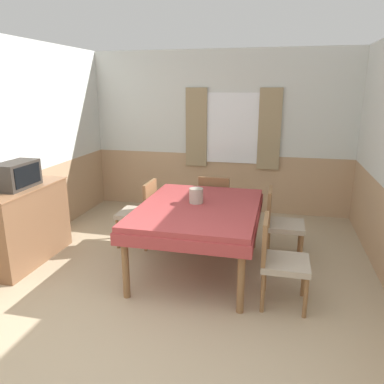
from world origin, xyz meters
TOP-DOWN VIEW (x-y plane):
  - wall_back at (0.01, 4.12)m, footprint 4.65×0.10m
  - wall_left at (-2.15, 2.05)m, footprint 0.05×4.50m
  - dining_table at (0.15, 1.87)m, footprint 1.32×1.70m
  - chair_right_far at (1.04, 2.39)m, footprint 0.44×0.44m
  - chair_left_far at (-0.73, 2.39)m, footprint 0.44×0.44m
  - chair_right_near at (1.04, 1.36)m, footprint 0.44×0.44m
  - chair_head_window at (0.15, 2.95)m, footprint 0.44×0.44m
  - sideboard at (-1.88, 1.61)m, footprint 0.46×1.20m
  - tv at (-1.90, 1.59)m, footprint 0.29×0.52m
  - vase at (0.10, 1.97)m, footprint 0.16×0.16m

SIDE VIEW (x-z plane):
  - sideboard at x=-1.88m, z-range 0.01..0.92m
  - chair_right_far at x=1.04m, z-range 0.04..0.90m
  - chair_left_far at x=-0.73m, z-range 0.04..0.90m
  - chair_right_near at x=1.04m, z-range 0.04..0.90m
  - chair_head_window at x=0.15m, z-range 0.04..0.90m
  - dining_table at x=0.15m, z-range 0.28..1.05m
  - vase at x=0.10m, z-range 0.76..0.93m
  - tv at x=-1.90m, z-range 0.91..1.21m
  - wall_left at x=-2.15m, z-range 0.00..2.60m
  - wall_back at x=0.01m, z-range 0.01..2.61m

